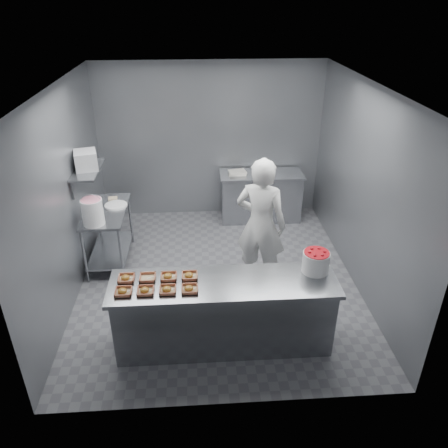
{
  "coord_description": "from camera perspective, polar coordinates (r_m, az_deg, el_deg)",
  "views": [
    {
      "loc": [
        -0.27,
        -5.36,
        3.82
      ],
      "look_at": [
        0.08,
        -0.2,
        1.03
      ],
      "focal_mm": 35.0,
      "sensor_mm": 36.0,
      "label": 1
    }
  ],
  "objects": [
    {
      "name": "service_counter",
      "position": [
        5.24,
        -0.02,
        -11.58
      ],
      "size": [
        2.6,
        0.7,
        0.9
      ],
      "color": "slate",
      "rests_on": "ground"
    },
    {
      "name": "wall_back",
      "position": [
        7.99,
        -1.8,
        10.71
      ],
      "size": [
        4.0,
        0.04,
        2.8
      ],
      "primitive_type": "cube",
      "color": "slate",
      "rests_on": "ground"
    },
    {
      "name": "tray_5",
      "position": [
        5.09,
        -9.95,
        -6.89
      ],
      "size": [
        0.19,
        0.18,
        0.04
      ],
      "color": "tan",
      "rests_on": "service_counter"
    },
    {
      "name": "worker",
      "position": [
        6.01,
        4.83,
        -0.09
      ],
      "size": [
        0.83,
        0.71,
        1.93
      ],
      "primitive_type": "imported",
      "rotation": [
        0.0,
        0.0,
        2.72
      ],
      "color": "silver",
      "rests_on": "ground"
    },
    {
      "name": "tray_7",
      "position": [
        5.05,
        -4.53,
        -6.73
      ],
      "size": [
        0.19,
        0.18,
        0.06
      ],
      "color": "tan",
      "rests_on": "service_counter"
    },
    {
      "name": "prep_table",
      "position": [
        6.92,
        -14.91,
        -0.49
      ],
      "size": [
        0.6,
        1.2,
        0.9
      ],
      "color": "slate",
      "rests_on": "ground"
    },
    {
      "name": "paper_stack",
      "position": [
        7.85,
        1.76,
        6.74
      ],
      "size": [
        0.3,
        0.23,
        0.06
      ],
      "primitive_type": "cube",
      "rotation": [
        0.0,
        0.0,
        0.02
      ],
      "color": "silver",
      "rests_on": "back_counter"
    },
    {
      "name": "appliance",
      "position": [
        6.51,
        -17.6,
        7.96
      ],
      "size": [
        0.38,
        0.41,
        0.26
      ],
      "primitive_type": "cube",
      "rotation": [
        0.0,
        0.0,
        0.25
      ],
      "color": "gray",
      "rests_on": "wall_shelf"
    },
    {
      "name": "tray_6",
      "position": [
        5.06,
        -7.27,
        -6.81
      ],
      "size": [
        0.19,
        0.18,
        0.06
      ],
      "color": "tan",
      "rests_on": "service_counter"
    },
    {
      "name": "tray_0",
      "position": [
        4.92,
        -13.04,
        -8.58
      ],
      "size": [
        0.19,
        0.18,
        0.06
      ],
      "color": "tan",
      "rests_on": "service_counter"
    },
    {
      "name": "back_counter",
      "position": [
        8.09,
        4.8,
        3.65
      ],
      "size": [
        1.5,
        0.6,
        0.9
      ],
      "color": "slate",
      "rests_on": "ground"
    },
    {
      "name": "wall_right",
      "position": [
        6.31,
        17.61,
        4.41
      ],
      "size": [
        0.04,
        4.5,
        2.8
      ],
      "primitive_type": "cube",
      "color": "slate",
      "rests_on": "ground"
    },
    {
      "name": "wall_shelf",
      "position": [
        6.56,
        -17.41,
        6.8
      ],
      "size": [
        0.35,
        0.9,
        0.03
      ],
      "primitive_type": "cube",
      "color": "slate",
      "rests_on": "wall_left"
    },
    {
      "name": "bucket_lid",
      "position": [
        6.86,
        -13.93,
        2.38
      ],
      "size": [
        0.44,
        0.44,
        0.03
      ],
      "primitive_type": "cylinder",
      "rotation": [
        0.0,
        0.0,
        -0.38
      ],
      "color": "white",
      "rests_on": "prep_table"
    },
    {
      "name": "ceiling",
      "position": [
        5.47,
        -1.03,
        17.6
      ],
      "size": [
        4.5,
        4.5,
        0.0
      ],
      "primitive_type": "plane",
      "rotation": [
        3.14,
        0.0,
        0.0
      ],
      "color": "white",
      "rests_on": "wall_back"
    },
    {
      "name": "tray_3",
      "position": [
        4.85,
        -4.54,
        -8.43
      ],
      "size": [
        0.19,
        0.18,
        0.06
      ],
      "color": "tan",
      "rests_on": "service_counter"
    },
    {
      "name": "rag",
      "position": [
        7.11,
        -14.32,
        3.27
      ],
      "size": [
        0.15,
        0.14,
        0.02
      ],
      "primitive_type": "cube",
      "rotation": [
        0.0,
        0.0,
        0.14
      ],
      "color": "#CCB28C",
      "rests_on": "prep_table"
    },
    {
      "name": "tray_1",
      "position": [
        4.88,
        -10.24,
        -8.55
      ],
      "size": [
        0.19,
        0.18,
        0.06
      ],
      "color": "tan",
      "rests_on": "service_counter"
    },
    {
      "name": "glaze_bucket",
      "position": [
        6.33,
        -16.79,
        1.59
      ],
      "size": [
        0.31,
        0.3,
        0.46
      ],
      "color": "white",
      "rests_on": "prep_table"
    },
    {
      "name": "strawberry_tub",
      "position": [
        5.18,
        11.91,
        -4.76
      ],
      "size": [
        0.31,
        0.31,
        0.26
      ],
      "color": "white",
      "rests_on": "service_counter"
    },
    {
      "name": "tray_2",
      "position": [
        4.86,
        -7.4,
        -8.5
      ],
      "size": [
        0.19,
        0.18,
        0.06
      ],
      "color": "tan",
      "rests_on": "service_counter"
    },
    {
      "name": "tray_4",
      "position": [
        5.12,
        -12.67,
        -6.91
      ],
      "size": [
        0.19,
        0.18,
        0.06
      ],
      "color": "tan",
      "rests_on": "service_counter"
    },
    {
      "name": "floor",
      "position": [
        6.59,
        -0.82,
        -7.08
      ],
      "size": [
        4.5,
        4.5,
        0.0
      ],
      "primitive_type": "plane",
      "color": "#4C4C51",
      "rests_on": "ground"
    },
    {
      "name": "wall_left",
      "position": [
        6.13,
        -19.95,
        3.32
      ],
      "size": [
        0.04,
        4.5,
        2.8
      ],
      "primitive_type": "cube",
      "color": "slate",
      "rests_on": "ground"
    }
  ]
}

